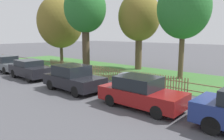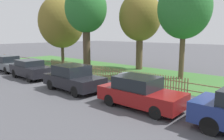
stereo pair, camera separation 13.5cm
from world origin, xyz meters
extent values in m
plane|color=#4C4C51|center=(0.00, 0.00, 0.00)|extent=(120.00, 120.00, 0.00)
cube|color=#B2ADA3|center=(0.00, 0.10, 0.06)|extent=(35.34, 0.20, 0.12)
cube|color=#3D7033|center=(0.00, 5.73, 0.01)|extent=(35.34, 6.82, 0.01)
cube|color=olive|center=(0.00, 2.35, 0.26)|extent=(35.34, 0.03, 0.05)
cube|color=olive|center=(0.00, 2.35, 0.67)|extent=(35.34, 0.03, 0.05)
cube|color=olive|center=(-6.66, 2.32, 0.46)|extent=(0.06, 0.03, 0.92)
cube|color=olive|center=(-6.49, 2.32, 0.46)|extent=(0.06, 0.03, 0.92)
cube|color=olive|center=(-6.32, 2.32, 0.46)|extent=(0.06, 0.03, 0.92)
cube|color=olive|center=(-6.15, 2.32, 0.46)|extent=(0.06, 0.03, 0.92)
cube|color=olive|center=(-5.98, 2.32, 0.46)|extent=(0.06, 0.03, 0.92)
cube|color=olive|center=(-5.81, 2.32, 0.46)|extent=(0.06, 0.03, 0.92)
cube|color=olive|center=(-5.65, 2.32, 0.46)|extent=(0.06, 0.03, 0.92)
cube|color=olive|center=(-5.48, 2.32, 0.46)|extent=(0.06, 0.03, 0.92)
cube|color=olive|center=(-5.31, 2.32, 0.46)|extent=(0.06, 0.03, 0.92)
cube|color=olive|center=(-5.14, 2.32, 0.46)|extent=(0.06, 0.03, 0.92)
cube|color=olive|center=(-4.97, 2.32, 0.46)|extent=(0.06, 0.03, 0.92)
cube|color=olive|center=(-4.80, 2.32, 0.46)|extent=(0.06, 0.03, 0.92)
cube|color=olive|center=(-4.63, 2.32, 0.46)|extent=(0.06, 0.03, 0.92)
cube|color=olive|center=(-4.47, 2.32, 0.46)|extent=(0.06, 0.03, 0.92)
cube|color=olive|center=(-4.30, 2.32, 0.46)|extent=(0.06, 0.03, 0.92)
cube|color=olive|center=(-4.13, 2.32, 0.46)|extent=(0.06, 0.03, 0.92)
cube|color=olive|center=(-3.96, 2.32, 0.46)|extent=(0.06, 0.03, 0.92)
cube|color=olive|center=(-3.79, 2.32, 0.46)|extent=(0.06, 0.03, 0.92)
cube|color=olive|center=(-3.62, 2.32, 0.46)|extent=(0.06, 0.03, 0.92)
cube|color=olive|center=(-3.45, 2.32, 0.46)|extent=(0.06, 0.03, 0.92)
cube|color=olive|center=(-3.29, 2.32, 0.46)|extent=(0.06, 0.03, 0.92)
cube|color=olive|center=(-3.12, 2.32, 0.46)|extent=(0.06, 0.03, 0.92)
cube|color=olive|center=(-2.95, 2.32, 0.46)|extent=(0.06, 0.03, 0.92)
cube|color=olive|center=(-2.78, 2.32, 0.46)|extent=(0.06, 0.03, 0.92)
cube|color=olive|center=(-2.61, 2.32, 0.46)|extent=(0.06, 0.03, 0.92)
cube|color=olive|center=(-2.44, 2.32, 0.46)|extent=(0.06, 0.03, 0.92)
cube|color=olive|center=(-2.27, 2.32, 0.46)|extent=(0.06, 0.03, 0.92)
cube|color=olive|center=(-2.11, 2.32, 0.46)|extent=(0.06, 0.03, 0.92)
cube|color=olive|center=(-1.94, 2.32, 0.46)|extent=(0.06, 0.03, 0.92)
cube|color=olive|center=(-1.77, 2.32, 0.46)|extent=(0.06, 0.03, 0.92)
cube|color=olive|center=(-1.60, 2.32, 0.46)|extent=(0.06, 0.03, 0.92)
cube|color=olive|center=(-1.43, 2.32, 0.46)|extent=(0.06, 0.03, 0.92)
cube|color=olive|center=(-1.26, 2.32, 0.46)|extent=(0.06, 0.03, 0.92)
cube|color=olive|center=(-1.10, 2.32, 0.46)|extent=(0.06, 0.03, 0.92)
cube|color=olive|center=(-0.93, 2.32, 0.46)|extent=(0.06, 0.03, 0.92)
cube|color=olive|center=(-0.76, 2.32, 0.46)|extent=(0.06, 0.03, 0.92)
cube|color=olive|center=(-0.59, 2.32, 0.46)|extent=(0.06, 0.03, 0.92)
cube|color=olive|center=(-0.42, 2.32, 0.46)|extent=(0.06, 0.03, 0.92)
cube|color=olive|center=(-0.25, 2.32, 0.46)|extent=(0.06, 0.03, 0.92)
cube|color=olive|center=(-0.08, 2.32, 0.46)|extent=(0.06, 0.03, 0.92)
cube|color=olive|center=(0.08, 2.32, 0.46)|extent=(0.06, 0.03, 0.92)
cube|color=olive|center=(0.25, 2.32, 0.46)|extent=(0.06, 0.03, 0.92)
cube|color=olive|center=(0.42, 2.32, 0.46)|extent=(0.06, 0.03, 0.92)
cube|color=olive|center=(0.59, 2.32, 0.46)|extent=(0.06, 0.03, 0.92)
cube|color=olive|center=(0.76, 2.32, 0.46)|extent=(0.06, 0.03, 0.92)
cube|color=olive|center=(0.93, 2.32, 0.46)|extent=(0.06, 0.03, 0.92)
cube|color=olive|center=(1.10, 2.32, 0.46)|extent=(0.06, 0.03, 0.92)
cube|color=olive|center=(1.26, 2.32, 0.46)|extent=(0.06, 0.03, 0.92)
cube|color=olive|center=(1.43, 2.32, 0.46)|extent=(0.06, 0.03, 0.92)
cube|color=olive|center=(1.60, 2.32, 0.46)|extent=(0.06, 0.03, 0.92)
cube|color=olive|center=(1.77, 2.32, 0.46)|extent=(0.06, 0.03, 0.92)
cube|color=olive|center=(1.94, 2.32, 0.46)|extent=(0.06, 0.03, 0.92)
cube|color=olive|center=(2.11, 2.32, 0.46)|extent=(0.06, 0.03, 0.92)
cube|color=olive|center=(2.27, 2.32, 0.46)|extent=(0.06, 0.03, 0.92)
cube|color=olive|center=(2.44, 2.32, 0.46)|extent=(0.06, 0.03, 0.92)
cube|color=olive|center=(2.61, 2.32, 0.46)|extent=(0.06, 0.03, 0.92)
cube|color=olive|center=(2.78, 2.32, 0.46)|extent=(0.06, 0.03, 0.92)
cube|color=olive|center=(2.95, 2.32, 0.46)|extent=(0.06, 0.03, 0.92)
cube|color=olive|center=(3.12, 2.32, 0.46)|extent=(0.06, 0.03, 0.92)
cube|color=olive|center=(3.29, 2.32, 0.46)|extent=(0.06, 0.03, 0.92)
cube|color=olive|center=(3.45, 2.32, 0.46)|extent=(0.06, 0.03, 0.92)
cube|color=olive|center=(3.62, 2.32, 0.46)|extent=(0.06, 0.03, 0.92)
cube|color=olive|center=(3.79, 2.32, 0.46)|extent=(0.06, 0.03, 0.92)
cube|color=olive|center=(3.96, 2.32, 0.46)|extent=(0.06, 0.03, 0.92)
cube|color=olive|center=(4.13, 2.32, 0.46)|extent=(0.06, 0.03, 0.92)
cube|color=olive|center=(4.30, 2.32, 0.46)|extent=(0.06, 0.03, 0.92)
cube|color=olive|center=(4.47, 2.32, 0.46)|extent=(0.06, 0.03, 0.92)
cube|color=olive|center=(4.63, 2.32, 0.46)|extent=(0.06, 0.03, 0.92)
cube|color=olive|center=(4.80, 2.32, 0.46)|extent=(0.06, 0.03, 0.92)
cube|color=olive|center=(4.97, 2.32, 0.46)|extent=(0.06, 0.03, 0.92)
cube|color=olive|center=(5.14, 2.32, 0.46)|extent=(0.06, 0.03, 0.92)
cube|color=olive|center=(5.31, 2.32, 0.46)|extent=(0.06, 0.03, 0.92)
cube|color=olive|center=(5.48, 2.32, 0.46)|extent=(0.06, 0.03, 0.92)
cube|color=olive|center=(5.65, 2.32, 0.46)|extent=(0.06, 0.03, 0.92)
cube|color=olive|center=(5.81, 2.32, 0.46)|extent=(0.06, 0.03, 0.92)
cube|color=olive|center=(5.98, 2.32, 0.46)|extent=(0.06, 0.03, 0.92)
cube|color=olive|center=(6.15, 2.32, 0.46)|extent=(0.06, 0.03, 0.92)
cube|color=olive|center=(6.32, 2.32, 0.46)|extent=(0.06, 0.03, 0.92)
cube|color=olive|center=(6.49, 2.32, 0.46)|extent=(0.06, 0.03, 0.92)
cube|color=olive|center=(6.66, 2.32, 0.46)|extent=(0.06, 0.03, 0.92)
cube|color=#51565B|center=(-8.42, -1.00, 0.54)|extent=(4.08, 1.67, 0.55)
cube|color=black|center=(-8.63, -1.00, 1.10)|extent=(1.96, 1.49, 0.56)
cylinder|color=black|center=(-7.17, -0.24, 0.32)|extent=(0.63, 0.14, 0.63)
cylinder|color=black|center=(-7.16, -1.74, 0.32)|extent=(0.63, 0.14, 0.63)
cylinder|color=black|center=(-9.69, -0.26, 0.32)|extent=(0.63, 0.14, 0.63)
cube|color=black|center=(-3.96, -1.19, 0.61)|extent=(3.90, 1.75, 0.69)
cube|color=black|center=(-4.15, -1.19, 1.17)|extent=(1.89, 1.53, 0.42)
cylinder|color=black|center=(-2.75, -0.48, 0.32)|extent=(0.63, 0.16, 0.63)
cylinder|color=black|center=(-2.79, -1.98, 0.32)|extent=(0.63, 0.16, 0.63)
cylinder|color=black|center=(-5.13, -0.41, 0.32)|extent=(0.63, 0.16, 0.63)
cylinder|color=black|center=(-5.18, -1.91, 0.32)|extent=(0.63, 0.16, 0.63)
cube|color=black|center=(1.25, -1.26, 0.58)|extent=(3.87, 1.88, 0.65)
cube|color=black|center=(1.06, -1.26, 1.20)|extent=(1.87, 1.67, 0.59)
cylinder|color=black|center=(2.46, -0.44, 0.31)|extent=(0.61, 0.15, 0.61)
cylinder|color=black|center=(2.43, -2.12, 0.31)|extent=(0.61, 0.15, 0.61)
cylinder|color=black|center=(0.08, -0.40, 0.31)|extent=(0.61, 0.15, 0.61)
cylinder|color=black|center=(0.05, -2.08, 0.31)|extent=(0.61, 0.15, 0.61)
cube|color=maroon|center=(5.94, -1.15, 0.56)|extent=(3.94, 1.70, 0.63)
cube|color=black|center=(5.75, -1.16, 1.15)|extent=(1.90, 1.51, 0.56)
cylinder|color=black|center=(7.15, -0.38, 0.28)|extent=(0.57, 0.15, 0.57)
cylinder|color=black|center=(7.17, -1.90, 0.28)|extent=(0.57, 0.15, 0.57)
cylinder|color=black|center=(4.72, -0.40, 0.28)|extent=(0.57, 0.15, 0.57)
cylinder|color=black|center=(4.73, -1.93, 0.28)|extent=(0.57, 0.15, 0.57)
cylinder|color=black|center=(9.20, -1.89, 0.32)|extent=(0.65, 0.15, 0.65)
cylinder|color=black|center=(4.52, 0.73, 0.31)|extent=(0.62, 0.11, 0.62)
cylinder|color=black|center=(3.11, 0.71, 0.31)|extent=(0.62, 0.11, 0.62)
ellipsoid|color=gray|center=(3.81, 0.72, 0.69)|extent=(1.88, 0.69, 0.89)
ellipsoid|color=gray|center=(4.26, 0.72, 0.93)|extent=(0.44, 0.83, 0.41)
cylinder|color=#473828|center=(-9.29, 5.48, 1.51)|extent=(0.34, 0.34, 3.03)
ellipsoid|color=olive|center=(-9.29, 5.48, 4.61)|extent=(5.02, 5.02, 5.77)
cylinder|color=#473828|center=(-3.65, 4.12, 2.18)|extent=(0.66, 0.66, 4.35)
ellipsoid|color=#286B2D|center=(-3.65, 4.12, 5.53)|extent=(3.71, 3.71, 4.26)
cylinder|color=brown|center=(-0.34, 7.69, 1.82)|extent=(0.61, 0.61, 3.63)
ellipsoid|color=olive|center=(-0.34, 7.69, 4.84)|extent=(3.82, 3.82, 4.40)
cylinder|color=brown|center=(4.48, 6.22, 1.96)|extent=(0.37, 0.37, 3.91)
ellipsoid|color=#286B2D|center=(4.48, 6.22, 5.11)|extent=(3.78, 3.78, 4.34)
camera|label=1|loc=(11.25, -9.20, 3.36)|focal=35.00mm
camera|label=2|loc=(11.35, -9.11, 3.36)|focal=35.00mm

